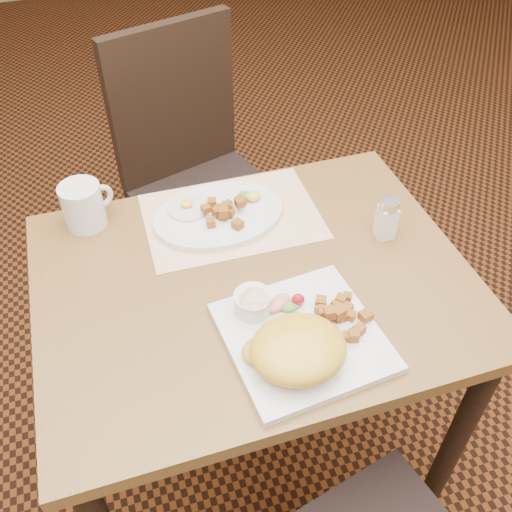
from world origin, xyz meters
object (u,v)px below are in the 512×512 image
Objects in this scene: table at (255,312)px; plate_oval at (219,215)px; plate_square at (303,337)px; salt_shaker at (387,218)px; coffee_mug at (84,205)px; chair_far at (196,168)px.

table is 0.24m from plate_oval.
plate_square is 0.39m from plate_oval.
salt_shaker is (0.28, 0.22, 0.04)m from plate_square.
table is 0.45m from coffee_mug.
plate_square is 0.92× the size of plate_oval.
table is 3.21× the size of plate_square.
chair_far is 3.46× the size of plate_square.
coffee_mug reaches higher than plate_oval.
coffee_mug reaches higher than table.
table is at bearing -84.05° from plate_oval.
chair_far reaches higher than coffee_mug.
table is 0.72m from chair_far.
chair_far is 0.92m from plate_square.
plate_oval is (-0.05, -0.51, 0.22)m from chair_far.
coffee_mug is at bearing 126.87° from plate_square.
table is 0.36m from salt_shaker.
plate_oval is at bearing -15.08° from coffee_mug.
plate_oval is (-0.02, 0.21, 0.12)m from table.
coffee_mug is at bearing 164.92° from plate_oval.
plate_square is 0.36m from salt_shaker.
chair_far is at bearing 87.76° from table.
table is at bearing -42.32° from coffee_mug.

